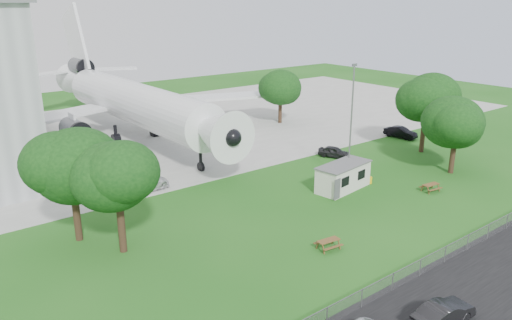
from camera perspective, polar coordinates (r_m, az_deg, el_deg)
ground at (r=43.22m, az=9.24°, el=-7.00°), size 160.00×160.00×0.00m
asphalt_strip at (r=36.80m, az=24.56°, el=-13.18°), size 120.00×8.00×0.02m
concrete_apron at (r=72.85m, az=-13.12°, el=3.07°), size 120.00×46.00×0.03m
airliner at (r=69.01m, az=-14.16°, el=6.66°), size 46.36×47.73×17.69m
site_cabin at (r=50.13m, az=9.94°, el=-1.87°), size 6.91×3.53×2.62m
picnic_west at (r=38.73m, az=8.24°, el=-10.03°), size 1.97×1.71×0.76m
picnic_east at (r=52.14m, az=19.28°, el=-3.40°), size 1.96×1.69×0.76m
fence at (r=38.20m, az=19.88°, el=-11.40°), size 58.00×0.04×1.30m
lamp_mast at (r=50.99m, az=10.80°, el=3.92°), size 0.16×0.16×12.00m
tree_west_big at (r=39.94m, az=-20.36°, el=-1.03°), size 7.33×7.33×9.51m
tree_west_small at (r=36.91m, az=-15.64°, el=-1.47°), size 6.60×6.60×9.51m
tree_east_front at (r=57.01m, az=21.95°, el=3.79°), size 6.71×6.71×8.79m
tree_east_back at (r=63.76m, az=18.93°, el=6.84°), size 7.56×7.56×10.68m
tree_far_apron at (r=75.87m, az=2.81°, el=7.92°), size 6.31×6.31×8.14m
car_centre_sedan at (r=32.00m, az=20.63°, el=-16.12°), size 4.35×1.80×1.40m
car_ne_hatch at (r=60.33m, az=8.95°, el=0.91°), size 3.01×4.15×1.31m
car_ne_sedan at (r=71.00m, az=16.19°, el=3.04°), size 2.16×4.66×1.48m
car_apron_van at (r=50.18m, az=-12.89°, el=-2.66°), size 5.71×2.69×1.61m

